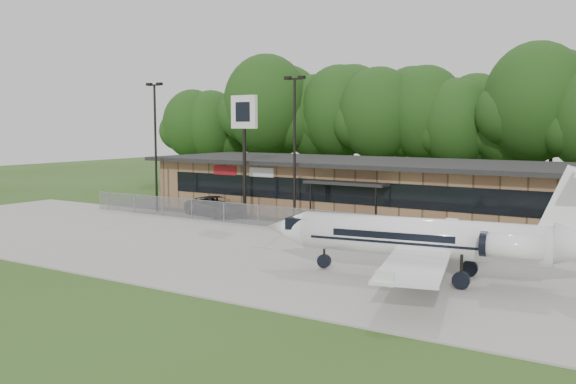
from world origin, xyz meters
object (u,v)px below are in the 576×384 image
Objects in this scene: terminal at (405,190)px; suv at (216,207)px; pole_sign at (244,125)px; business_jet at (434,240)px.

terminal reaches higher than suv.
suv is 6.90m from pole_sign.
pole_sign is (3.04, -0.41, 6.18)m from suv.
terminal is 12.80m from pole_sign.
business_jet is 21.17m from pole_sign.
pole_sign is at bearing 141.99° from business_jet.
pole_sign reaches higher than terminal.
terminal is 7.46× the size of suv.
business_jet is (8.49, -17.13, -0.27)m from terminal.
pole_sign reaches higher than business_jet.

